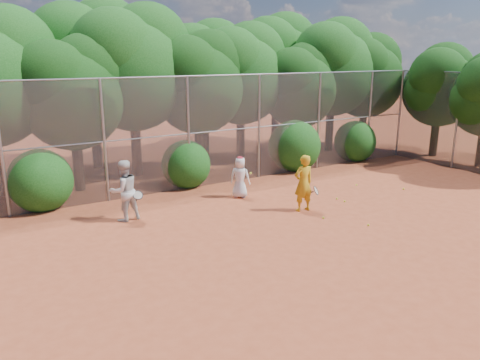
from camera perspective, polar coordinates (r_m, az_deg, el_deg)
ground at (r=12.93m, az=9.66°, el=-6.58°), size 80.00×80.00×0.00m
fence_back at (r=17.14m, az=-3.61°, el=6.09°), size 20.05×0.09×4.03m
fence_side at (r=21.80m, az=24.93°, el=6.65°), size 0.09×6.09×4.03m
tree_2 at (r=17.23m, az=-19.74°, el=10.42°), size 3.99×3.47×5.47m
tree_3 at (r=18.83m, az=-12.97°, el=13.72°), size 4.89×4.26×6.70m
tree_4 at (r=19.26m, az=-5.07°, el=12.15°), size 4.19×3.64×5.73m
tree_5 at (r=21.16m, az=0.15°, el=13.26°), size 4.51×3.92×6.17m
tree_6 at (r=21.80m, az=7.28°, el=11.67°), size 3.86×3.36×5.29m
tree_7 at (r=23.86m, az=11.28°, el=13.74°), size 4.77×4.14×6.53m
tree_8 at (r=25.04m, az=15.15°, el=12.51°), size 4.25×3.70×5.82m
tree_10 at (r=20.66m, az=-17.74°, el=14.13°), size 5.15×4.48×7.06m
tree_11 at (r=22.06m, az=-4.37°, el=13.59°), size 4.64×4.03×6.35m
tree_12 at (r=24.93m, az=4.51°, el=14.56°), size 5.02×4.37×6.88m
tree_13 at (r=24.02m, az=23.23°, el=10.90°), size 3.86×3.36×5.29m
bush_0 at (r=15.86m, az=-23.20°, el=0.25°), size 2.00×2.00×2.00m
bush_1 at (r=17.24m, az=-6.60°, el=2.17°), size 1.80×1.80×1.80m
bush_2 at (r=19.77m, az=6.66°, el=4.42°), size 2.20×2.20×2.20m
bush_3 at (r=22.10m, az=13.85°, el=4.82°), size 1.90×1.90×1.90m
player_yellow at (r=14.52m, az=7.74°, el=-0.39°), size 0.86×0.60×1.78m
player_teen at (r=15.80m, az=0.01°, el=0.36°), size 0.80×0.80×1.43m
player_white at (r=13.96m, az=-13.94°, el=-1.27°), size 0.97×0.84×1.81m
ball_0 at (r=16.05m, az=11.74°, el=-2.24°), size 0.07×0.07×0.07m
ball_1 at (r=15.82m, az=12.63°, el=-2.55°), size 0.07×0.07×0.07m
ball_2 at (r=13.84m, az=15.38°, el=-5.31°), size 0.07×0.07×0.07m
ball_3 at (r=17.85m, az=19.32°, el=-1.03°), size 0.07×0.07×0.07m
ball_4 at (r=14.13m, az=10.13°, el=-4.56°), size 0.07×0.07×0.07m
ball_5 at (r=17.89m, az=14.02°, el=-0.58°), size 0.07×0.07×0.07m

